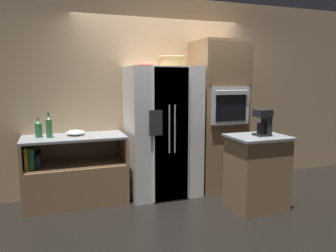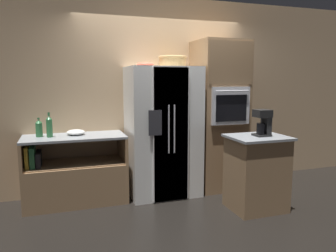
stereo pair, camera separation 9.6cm
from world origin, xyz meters
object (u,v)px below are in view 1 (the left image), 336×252
at_px(bottle_short, 49,127).
at_px(coffee_maker, 264,121).
at_px(refrigerator, 163,132).
at_px(wicker_basket, 172,61).
at_px(fruit_bowl, 145,64).
at_px(wall_oven, 218,115).
at_px(mixing_bowl, 76,133).
at_px(bottle_tall, 39,129).

xyz_separation_m(bottle_short, coffee_maker, (2.49, -0.97, 0.08)).
bearing_deg(bottle_short, refrigerator, -1.88).
xyz_separation_m(wicker_basket, fruit_bowl, (-0.41, -0.04, -0.05)).
bearing_deg(wall_oven, fruit_bowl, 178.13).
height_order(fruit_bowl, mixing_bowl, fruit_bowl).
relative_size(wall_oven, bottle_tall, 8.85).
distance_m(wall_oven, mixing_bowl, 2.06).
relative_size(refrigerator, bottle_short, 5.67).
bearing_deg(wicker_basket, wall_oven, -5.91).
bearing_deg(bottle_tall, wall_oven, -2.12).
xyz_separation_m(wall_oven, fruit_bowl, (-1.11, 0.04, 0.73)).
distance_m(mixing_bowl, coffee_maker, 2.41).
distance_m(wicker_basket, fruit_bowl, 0.41).
bearing_deg(bottle_tall, mixing_bowl, 0.59).
xyz_separation_m(wall_oven, bottle_tall, (-2.50, 0.09, -0.08)).
xyz_separation_m(refrigerator, wicker_basket, (0.17, 0.10, 0.98)).
distance_m(refrigerator, wall_oven, 0.90).
distance_m(fruit_bowl, mixing_bowl, 1.30).
bearing_deg(refrigerator, fruit_bowl, 165.98).
height_order(wall_oven, bottle_tall, wall_oven).
bearing_deg(wall_oven, bottle_tall, 177.88).
bearing_deg(bottle_short, coffee_maker, -21.23).
height_order(bottle_tall, mixing_bowl, bottle_tall).
bearing_deg(wicker_basket, bottle_tall, 179.37).
height_order(refrigerator, fruit_bowl, fruit_bowl).
height_order(wicker_basket, bottle_short, wicker_basket).
relative_size(wicker_basket, mixing_bowl, 1.65).
bearing_deg(mixing_bowl, wicker_basket, -1.03).
bearing_deg(fruit_bowl, wall_oven, -1.87).
xyz_separation_m(wall_oven, bottle_short, (-2.37, 0.03, -0.06)).
bearing_deg(wicker_basket, mixing_bowl, 178.97).
distance_m(refrigerator, coffee_maker, 1.37).
bearing_deg(mixing_bowl, bottle_tall, -179.41).
bearing_deg(bottle_short, wall_oven, -0.64).
xyz_separation_m(refrigerator, bottle_short, (-1.49, 0.05, 0.14)).
bearing_deg(fruit_bowl, wicker_basket, 5.17).
distance_m(bottle_tall, mixing_bowl, 0.45).
bearing_deg(refrigerator, wall_oven, 1.45).
distance_m(wall_oven, fruit_bowl, 1.33).
distance_m(refrigerator, mixing_bowl, 1.18).
distance_m(wall_oven, wicker_basket, 1.06).
bearing_deg(refrigerator, wicker_basket, 28.94).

